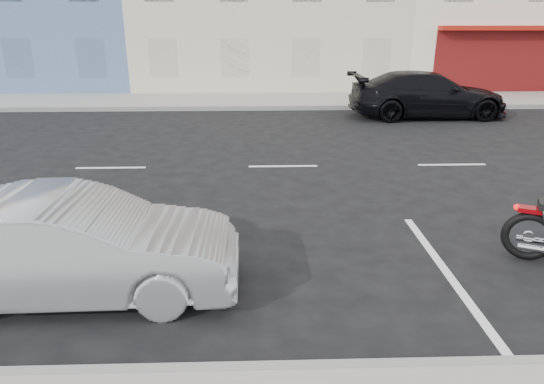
{
  "coord_description": "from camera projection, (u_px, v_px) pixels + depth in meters",
  "views": [
    {
      "loc": [
        -2.6,
        -10.82,
        3.36
      ],
      "look_at": [
        -2.38,
        -3.89,
        0.8
      ],
      "focal_mm": 32.0,
      "sensor_mm": 36.0,
      "label": 1
    }
  ],
  "objects": [
    {
      "name": "car_far",
      "position": [
        427.0,
        94.0,
        16.52
      ],
      "size": [
        5.33,
        2.27,
        1.53
      ],
      "primitive_type": "imported",
      "rotation": [
        0.0,
        0.0,
        1.59
      ],
      "color": "black",
      "rests_on": "ground"
    },
    {
      "name": "curb_far",
      "position": [
        191.0,
        109.0,
        17.78
      ],
      "size": [
        80.0,
        0.12,
        0.16
      ],
      "primitive_type": "cube",
      "color": "gray",
      "rests_on": "ground"
    },
    {
      "name": "sedan_silver",
      "position": [
        73.0,
        246.0,
        5.96
      ],
      "size": [
        4.08,
        1.5,
        1.33
      ],
      "primitive_type": "imported",
      "rotation": [
        0.0,
        0.0,
        1.59
      ],
      "color": "#989BA0",
      "rests_on": "ground"
    },
    {
      "name": "curb_near",
      "position": [
        10.0,
        377.0,
        4.65
      ],
      "size": [
        80.0,
        0.12,
        0.16
      ],
      "primitive_type": "cube",
      "color": "gray",
      "rests_on": "ground"
    },
    {
      "name": "ground",
      "position": [
        368.0,
        166.0,
        11.39
      ],
      "size": [
        120.0,
        120.0,
        0.0
      ],
      "primitive_type": "plane",
      "color": "black",
      "rests_on": "ground"
    },
    {
      "name": "sidewalk_far",
      "position": [
        197.0,
        101.0,
        19.37
      ],
      "size": [
        80.0,
        3.4,
        0.15
      ],
      "primitive_type": "cube",
      "color": "gray",
      "rests_on": "ground"
    }
  ]
}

